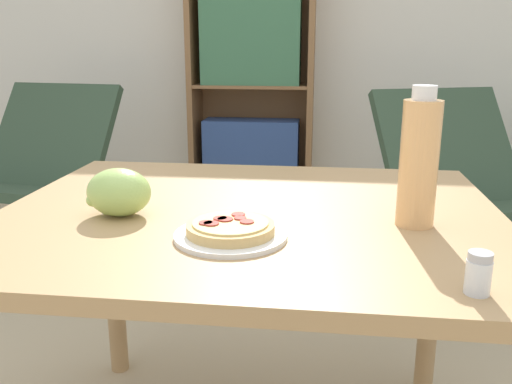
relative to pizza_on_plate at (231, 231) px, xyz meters
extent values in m
cube|color=silver|center=(-0.06, 2.72, 0.55)|extent=(8.00, 0.05, 2.60)
cube|color=tan|center=(0.01, 0.19, -0.03)|extent=(1.15, 0.94, 0.03)
cylinder|color=tan|center=(-0.50, 0.60, -0.40)|extent=(0.06, 0.06, 0.70)
cylinder|color=tan|center=(0.53, 0.60, -0.40)|extent=(0.06, 0.06, 0.70)
cylinder|color=white|center=(0.00, 0.00, -0.01)|extent=(0.23, 0.23, 0.01)
cylinder|color=#DBB26B|center=(0.00, 0.00, 0.01)|extent=(0.18, 0.18, 0.02)
cylinder|color=#EACC7A|center=(0.00, 0.00, 0.02)|extent=(0.15, 0.15, 0.00)
cylinder|color=#A83328|center=(0.02, 0.02, 0.02)|extent=(0.02, 0.02, 0.00)
cylinder|color=#A83328|center=(0.03, 0.00, 0.02)|extent=(0.03, 0.03, 0.00)
cylinder|color=#A83328|center=(-0.03, -0.02, 0.02)|extent=(0.03, 0.03, 0.00)
cylinder|color=#A83328|center=(-0.02, 0.01, 0.02)|extent=(0.03, 0.03, 0.00)
cylinder|color=#A83328|center=(-0.05, -0.02, 0.02)|extent=(0.03, 0.03, 0.00)
cylinder|color=#A83328|center=(-0.01, 0.01, 0.02)|extent=(0.03, 0.03, 0.00)
cylinder|color=#A83328|center=(0.01, 0.04, 0.02)|extent=(0.03, 0.03, 0.00)
ellipsoid|color=#A8CC66|center=(-0.27, 0.11, 0.04)|extent=(0.14, 0.11, 0.11)
sphere|color=#A8CC66|center=(-0.29, 0.10, 0.03)|extent=(0.03, 0.03, 0.03)
sphere|color=#A8CC66|center=(-0.26, 0.16, 0.05)|extent=(0.02, 0.02, 0.02)
sphere|color=#A8CC66|center=(-0.24, 0.13, 0.01)|extent=(0.02, 0.02, 0.02)
sphere|color=#A8CC66|center=(-0.30, 0.14, 0.05)|extent=(0.02, 0.02, 0.02)
sphere|color=#A8CC66|center=(-0.32, 0.09, 0.02)|extent=(0.03, 0.03, 0.03)
sphere|color=#A8CC66|center=(-0.28, 0.10, 0.03)|extent=(0.02, 0.02, 0.02)
sphere|color=#A8CC66|center=(-0.29, 0.09, 0.00)|extent=(0.02, 0.02, 0.02)
sphere|color=#A8CC66|center=(-0.26, 0.15, 0.05)|extent=(0.03, 0.03, 0.03)
cylinder|color=#EFB270|center=(0.37, 0.13, 0.12)|extent=(0.08, 0.08, 0.26)
cylinder|color=white|center=(0.37, 0.13, 0.26)|extent=(0.05, 0.05, 0.03)
cylinder|color=white|center=(0.42, -0.20, 0.01)|extent=(0.04, 0.04, 0.05)
cylinder|color=#B7B7BC|center=(0.42, -0.20, 0.05)|extent=(0.04, 0.04, 0.01)
cube|color=slate|center=(-1.35, 1.60, -0.70)|extent=(0.71, 0.64, 0.10)
cube|color=#334733|center=(-1.35, 1.52, -0.39)|extent=(0.75, 0.60, 0.14)
cube|color=#334733|center=(-1.31, 1.82, -0.14)|extent=(0.74, 0.51, 0.55)
cube|color=slate|center=(0.87, 1.54, -0.70)|extent=(0.79, 0.74, 0.10)
cube|color=#334733|center=(0.87, 1.47, -0.39)|extent=(0.82, 0.71, 0.14)
cube|color=#334733|center=(0.79, 1.75, -0.14)|extent=(0.79, 0.62, 0.55)
cube|color=brown|center=(-0.67, 2.53, 0.09)|extent=(0.04, 0.32, 1.67)
cube|color=brown|center=(0.09, 2.53, 0.09)|extent=(0.04, 0.32, 1.67)
cube|color=brown|center=(-0.29, 2.68, 0.09)|extent=(0.80, 0.01, 1.67)
cube|color=brown|center=(-0.29, 2.53, -0.73)|extent=(0.72, 0.30, 0.02)
cube|color=navy|center=(-0.29, 2.51, -0.42)|extent=(0.62, 0.22, 0.59)
cube|color=brown|center=(-0.29, 2.53, 0.09)|extent=(0.72, 0.30, 0.02)
cube|color=#3D704C|center=(-0.29, 2.51, 0.39)|extent=(0.62, 0.22, 0.59)
camera|label=1|loc=(0.17, -1.00, 0.36)|focal=38.00mm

